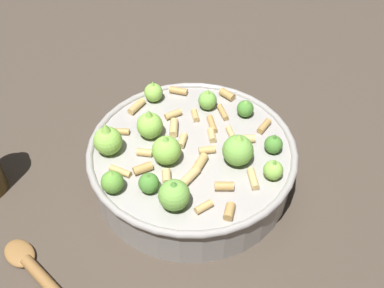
# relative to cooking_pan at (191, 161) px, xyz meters

# --- Properties ---
(ground_plane) EXTENTS (2.40, 2.40, 0.00)m
(ground_plane) POSITION_rel_cooking_pan_xyz_m (0.00, -0.00, -0.04)
(ground_plane) COLOR #42382D
(cooking_pan) EXTENTS (0.31, 0.31, 0.12)m
(cooking_pan) POSITION_rel_cooking_pan_xyz_m (0.00, 0.00, 0.00)
(cooking_pan) COLOR #9E9993
(cooking_pan) RESTS_ON ground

